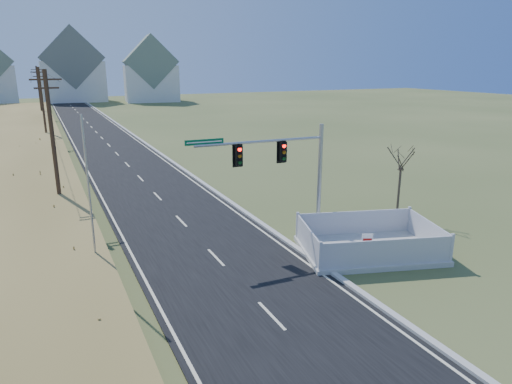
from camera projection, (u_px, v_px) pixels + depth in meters
name	position (u px, v px, depth m)	size (l,w,h in m)	color
ground	(250.00, 294.00, 19.08)	(260.00, 260.00, 0.00)	#445227
road	(98.00, 134.00, 62.56)	(8.00, 180.00, 0.06)	black
curb	(129.00, 132.00, 64.26)	(0.30, 180.00, 0.18)	#B2AFA8
utility_pole_near	(53.00, 141.00, 28.18)	(1.80, 0.26, 9.00)	#422D1E
utility_pole_mid	(43.00, 104.00, 54.27)	(1.80, 0.26, 9.00)	#422D1E
utility_pole_far	(39.00, 91.00, 80.37)	(1.80, 0.26, 9.00)	#422D1E
condo_n	(72.00, 71.00, 115.27)	(15.27, 10.20, 18.54)	white
condo_ne	(151.00, 74.00, 115.95)	(14.12, 10.51, 16.52)	white
traffic_signal_mast	(291.00, 169.00, 24.26)	(7.78, 0.57, 6.19)	#9EA0A5
fence_enclosure	(368.00, 247.00, 23.20)	(7.72, 6.29, 1.54)	#B7B5AD
open_sign	(367.00, 240.00, 23.90)	(0.54, 0.28, 0.71)	white
flagpole	(92.00, 217.00, 19.61)	(0.33, 0.33, 7.33)	#B7B5AD
bare_tree	(402.00, 157.00, 27.45)	(1.83, 1.83, 4.84)	#4C3F33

